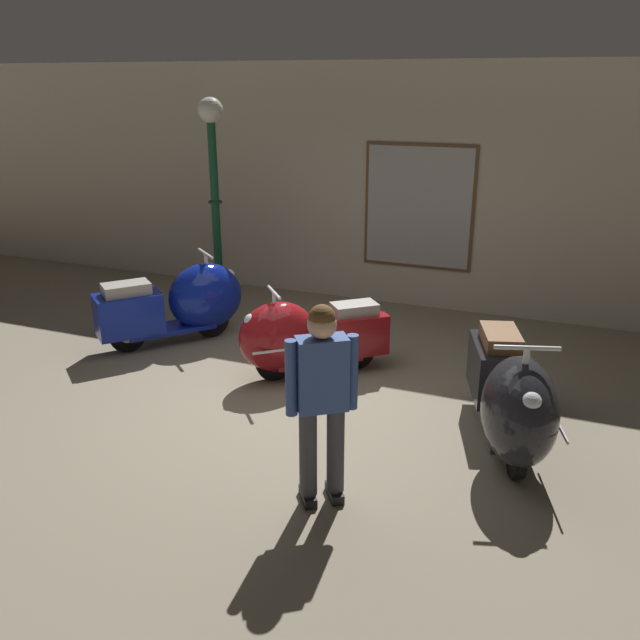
% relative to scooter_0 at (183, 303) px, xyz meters
% --- Properties ---
extents(ground_plane, '(60.00, 60.00, 0.00)m').
position_rel_scooter_0_xyz_m(ground_plane, '(1.82, -0.89, -0.48)').
color(ground_plane, gray).
extents(showroom_back_wall, '(18.00, 0.24, 3.21)m').
position_rel_scooter_0_xyz_m(showroom_back_wall, '(1.82, 2.45, 1.12)').
color(showroom_back_wall, '#BCB29E').
rests_on(showroom_back_wall, ground).
extents(scooter_0, '(1.49, 1.65, 1.06)m').
position_rel_scooter_0_xyz_m(scooter_0, '(0.00, 0.00, 0.00)').
color(scooter_0, black).
rests_on(scooter_0, ground).
extents(scooter_1, '(1.50, 1.38, 0.97)m').
position_rel_scooter_0_xyz_m(scooter_1, '(1.70, -0.39, -0.04)').
color(scooter_1, black).
rests_on(scooter_1, ground).
extents(scooter_2, '(1.03, 1.88, 1.10)m').
position_rel_scooter_0_xyz_m(scooter_2, '(3.92, -1.18, 0.02)').
color(scooter_2, black).
rests_on(scooter_2, ground).
extents(lamppost, '(0.33, 0.33, 2.77)m').
position_rel_scooter_0_xyz_m(lamppost, '(-0.32, 1.40, 1.19)').
color(lamppost, '#144728').
rests_on(lamppost, ground).
extents(visitor_0, '(0.44, 0.38, 1.55)m').
position_rel_scooter_0_xyz_m(visitor_0, '(2.73, -2.40, 0.41)').
color(visitor_0, black).
rests_on(visitor_0, ground).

